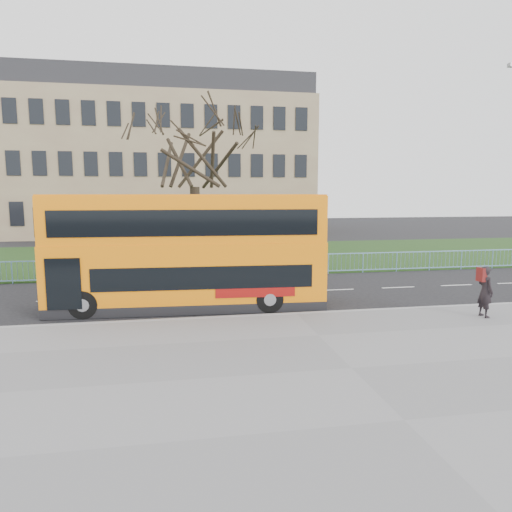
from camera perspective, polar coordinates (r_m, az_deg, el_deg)
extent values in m
plane|color=black|center=(17.89, 3.73, -6.25)|extent=(120.00, 120.00, 0.00)
cube|color=slate|center=(11.74, 11.84, -13.81)|extent=(80.00, 10.50, 0.12)
cube|color=gray|center=(16.42, 5.03, -7.31)|extent=(80.00, 0.20, 0.14)
cube|color=#1B3814|center=(31.71, -2.43, 0.04)|extent=(80.00, 15.40, 0.08)
cube|color=#8E725A|center=(51.91, -11.17, 10.65)|extent=(30.00, 15.00, 14.00)
cube|color=orange|center=(17.52, -8.44, -2.29)|extent=(10.27, 2.92, 1.89)
cube|color=orange|center=(17.36, -8.52, 1.31)|extent=(10.27, 2.92, 0.33)
cube|color=orange|center=(17.27, -8.58, 4.64)|extent=(10.22, 2.87, 1.69)
cube|color=black|center=(16.30, -6.49, -2.76)|extent=(7.83, 0.43, 0.82)
cube|color=black|center=(16.08, -8.67, 4.10)|extent=(9.34, 0.50, 0.92)
cylinder|color=black|center=(17.08, -20.78, -5.70)|extent=(1.02, 0.32, 1.01)
cylinder|color=black|center=(16.80, 1.70, -5.41)|extent=(1.02, 0.32, 1.01)
imported|color=black|center=(17.57, 26.73, -3.99)|extent=(0.46, 0.67, 1.77)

